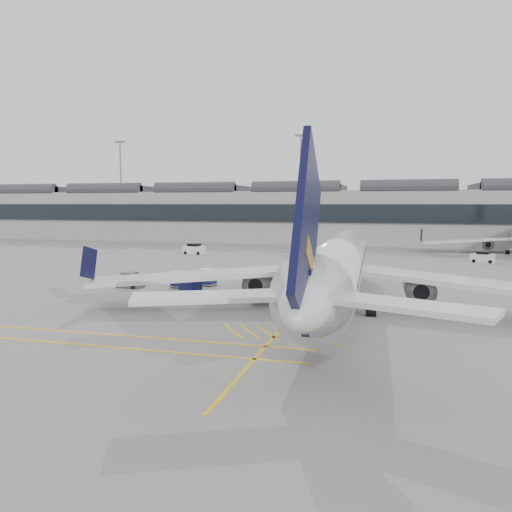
% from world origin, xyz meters
% --- Properties ---
extents(ground, '(220.00, 220.00, 0.00)m').
position_xyz_m(ground, '(0.00, 0.00, 0.00)').
color(ground, gray).
rests_on(ground, ground).
extents(terminal, '(200.00, 20.45, 12.40)m').
position_xyz_m(terminal, '(0.00, 71.93, 6.14)').
color(terminal, '#9E9E99').
rests_on(terminal, ground).
extents(light_masts, '(113.00, 0.60, 25.45)m').
position_xyz_m(light_masts, '(-1.67, 86.00, 14.49)').
color(light_masts, slate).
rests_on(light_masts, ground).
extents(apron_markings, '(0.25, 60.00, 0.01)m').
position_xyz_m(apron_markings, '(10.00, 10.00, 0.01)').
color(apron_markings, gold).
rests_on(apron_markings, ground).
extents(airliner_main, '(40.41, 44.18, 11.74)m').
position_xyz_m(airliner_main, '(12.86, 1.74, 3.45)').
color(airliner_main, silver).
rests_on(airliner_main, ground).
extents(belt_loader, '(5.02, 2.19, 2.00)m').
position_xyz_m(belt_loader, '(4.81, 9.17, 0.59)').
color(belt_loader, silver).
rests_on(belt_loader, ground).
extents(baggage_cart_a, '(1.91, 1.60, 1.93)m').
position_xyz_m(baggage_cart_a, '(5.78, 5.07, 1.03)').
color(baggage_cart_a, gray).
rests_on(baggage_cart_a, ground).
extents(baggage_cart_b, '(1.95, 1.77, 1.71)m').
position_xyz_m(baggage_cart_b, '(-1.10, 9.76, 0.92)').
color(baggage_cart_b, gray).
rests_on(baggage_cart_b, ground).
extents(baggage_cart_c, '(1.80, 1.61, 1.61)m').
position_xyz_m(baggage_cart_c, '(-3.38, 7.86, 0.86)').
color(baggage_cart_c, gray).
rests_on(baggage_cart_c, ground).
extents(baggage_cart_d, '(2.25, 2.06, 1.92)m').
position_xyz_m(baggage_cart_d, '(-0.72, 4.33, 1.03)').
color(baggage_cart_d, gray).
rests_on(baggage_cart_d, ground).
extents(ramp_agent_a, '(0.77, 0.69, 1.77)m').
position_xyz_m(ramp_agent_a, '(5.52, 4.90, 0.89)').
color(ramp_agent_a, orange).
rests_on(ramp_agent_a, ground).
extents(ramp_agent_b, '(1.01, 0.86, 1.84)m').
position_xyz_m(ramp_agent_b, '(6.04, 5.48, 0.92)').
color(ramp_agent_b, '#FF510D').
rests_on(ramp_agent_b, ground).
extents(pushback_tug, '(2.93, 2.05, 1.52)m').
position_xyz_m(pushback_tug, '(-8.36, 6.87, 0.68)').
color(pushback_tug, '#464A3F').
rests_on(pushback_tug, ground).
extents(safety_cone_nose, '(0.35, 0.35, 0.48)m').
position_xyz_m(safety_cone_nose, '(9.80, 21.52, 0.24)').
color(safety_cone_nose, '#F24C0A').
rests_on(safety_cone_nose, ground).
extents(safety_cone_engine, '(0.37, 0.37, 0.51)m').
position_xyz_m(safety_cone_engine, '(16.60, 2.42, 0.25)').
color(safety_cone_engine, '#F24C0A').
rests_on(safety_cone_engine, ground).
extents(service_van_left, '(3.73, 2.13, 1.83)m').
position_xyz_m(service_van_left, '(-14.54, 39.14, 0.82)').
color(service_van_left, silver).
rests_on(service_van_left, ground).
extents(service_van_mid, '(2.24, 3.78, 1.84)m').
position_xyz_m(service_van_mid, '(2.93, 39.04, 0.82)').
color(service_van_mid, silver).
rests_on(service_van_mid, ground).
extents(service_van_right, '(3.51, 2.37, 1.64)m').
position_xyz_m(service_van_right, '(29.81, 38.97, 0.74)').
color(service_van_right, silver).
rests_on(service_van_right, ground).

